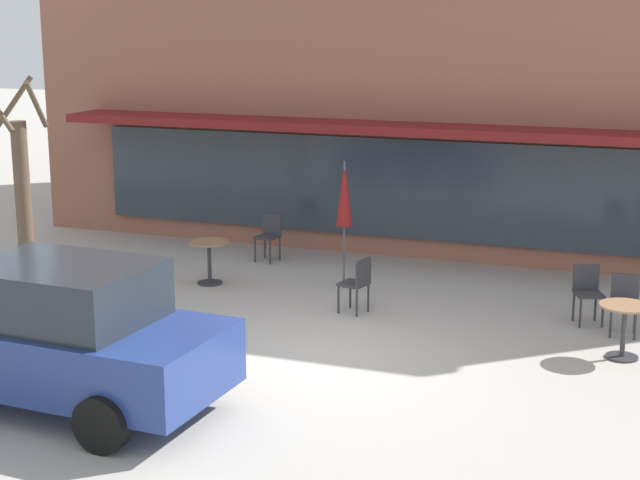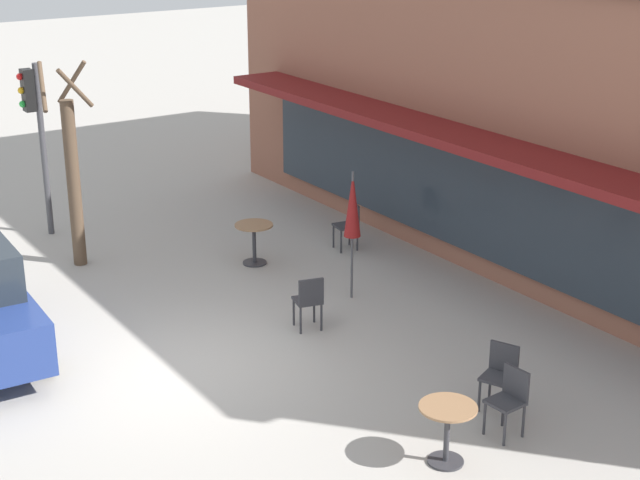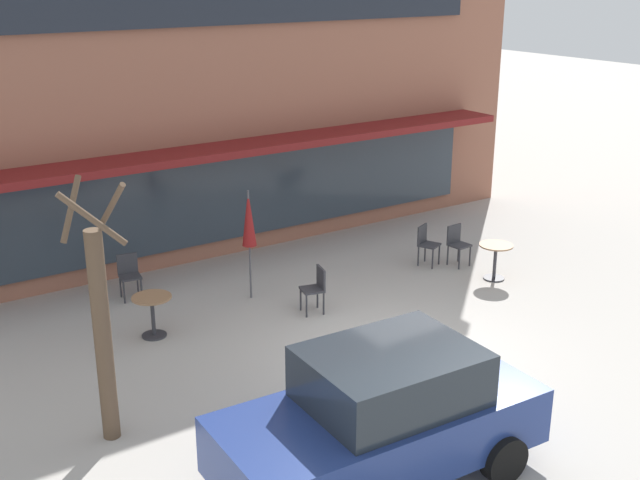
% 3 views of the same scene
% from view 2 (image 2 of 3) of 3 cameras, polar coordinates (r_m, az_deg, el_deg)
% --- Properties ---
extents(ground_plane, '(80.00, 80.00, 0.00)m').
position_cam_2_polar(ground_plane, '(14.32, -7.97, -7.38)').
color(ground_plane, '#ADA8A0').
extents(cafe_table_near_wall, '(0.70, 0.70, 0.76)m').
position_cam_2_polar(cafe_table_near_wall, '(11.88, 7.42, -10.60)').
color(cafe_table_near_wall, '#333338').
rests_on(cafe_table_near_wall, ground).
extents(cafe_table_streetside, '(0.70, 0.70, 0.76)m').
position_cam_2_polar(cafe_table_streetside, '(17.85, -3.86, 0.18)').
color(cafe_table_streetside, '#333338').
rests_on(cafe_table_streetside, ground).
extents(patio_umbrella_green_folded, '(0.28, 0.28, 2.20)m').
position_cam_2_polar(patio_umbrella_green_folded, '(15.96, 1.91, 2.02)').
color(patio_umbrella_green_folded, '#4C4C51').
rests_on(patio_umbrella_green_folded, ground).
extents(cafe_chair_0, '(0.49, 0.49, 0.89)m').
position_cam_2_polar(cafe_chair_0, '(15.13, -0.65, -3.44)').
color(cafe_chair_0, '#333338').
rests_on(cafe_chair_0, ground).
extents(cafe_chair_1, '(0.53, 0.53, 0.89)m').
position_cam_2_polar(cafe_chair_1, '(13.16, 10.45, -7.53)').
color(cafe_chair_1, '#333338').
rests_on(cafe_chair_1, ground).
extents(cafe_chair_2, '(0.42, 0.42, 0.89)m').
position_cam_2_polar(cafe_chair_2, '(12.58, 10.97, -8.94)').
color(cafe_chair_2, '#333338').
rests_on(cafe_chair_2, ground).
extents(cafe_chair_3, '(0.46, 0.46, 0.89)m').
position_cam_2_polar(cafe_chair_3, '(18.57, 1.70, 1.03)').
color(cafe_chair_3, '#333338').
rests_on(cafe_chair_3, ground).
extents(street_tree, '(0.92, 0.94, 3.69)m').
position_cam_2_polar(street_tree, '(17.98, -14.19, 3.68)').
color(street_tree, brown).
rests_on(street_tree, ground).
extents(traffic_light_pole, '(0.26, 0.44, 3.40)m').
position_cam_2_polar(traffic_light_pole, '(19.64, -16.23, 6.66)').
color(traffic_light_pole, '#47474C').
rests_on(traffic_light_pole, ground).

